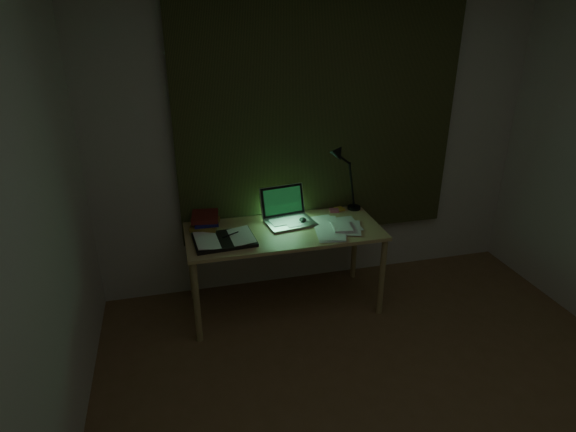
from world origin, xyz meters
name	(u,v)px	position (x,y,z in m)	size (l,w,h in m)	color
wall_back	(318,135)	(0.00, 2.00, 1.25)	(3.50, 0.00, 2.50)	beige
curtain	(320,110)	(0.00, 1.96, 1.45)	(2.20, 0.06, 2.00)	#2F3319
desk	(284,269)	(-0.37, 1.61, 0.33)	(1.44, 0.63, 0.66)	tan
laptop	(290,208)	(-0.30, 1.70, 0.78)	(0.36, 0.40, 0.26)	#B6B6BB
open_textbook	(224,240)	(-0.82, 1.52, 0.67)	(0.42, 0.30, 0.04)	white
book_stack	(206,221)	(-0.93, 1.76, 0.72)	(0.19, 0.23, 0.12)	white
loose_papers	(335,227)	(0.00, 1.55, 0.67)	(0.31, 0.33, 0.02)	white
mouse	(303,220)	(-0.20, 1.70, 0.67)	(0.06, 0.09, 0.03)	black
sticky_yellow	(339,209)	(0.15, 1.86, 0.66)	(0.07, 0.07, 0.02)	gold
sticky_pink	(334,210)	(0.10, 1.85, 0.66)	(0.07, 0.07, 0.02)	#DB5578
desk_lamp	(356,175)	(0.28, 1.86, 0.94)	(0.38, 0.30, 0.58)	black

